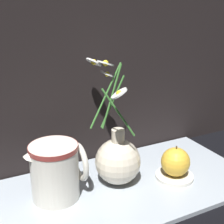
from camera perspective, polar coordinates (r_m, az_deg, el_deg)
ground_plane at (r=0.85m, az=-0.78°, el=-14.67°), size 6.00×6.00×0.00m
shelf at (r=0.85m, az=-0.78°, el=-14.33°), size 0.81×0.35×0.01m
vase_with_flowers at (r=0.84m, az=1.03°, el=-8.52°), size 0.12×0.22×0.33m
ceramic_pitcher at (r=0.79m, az=-10.22°, el=-10.23°), size 0.14×0.12×0.15m
saucer_plate at (r=0.91m, az=11.33°, el=-11.43°), size 0.11×0.11×0.01m
orange_fruit at (r=0.89m, az=11.53°, el=-8.92°), size 0.08×0.08×0.09m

